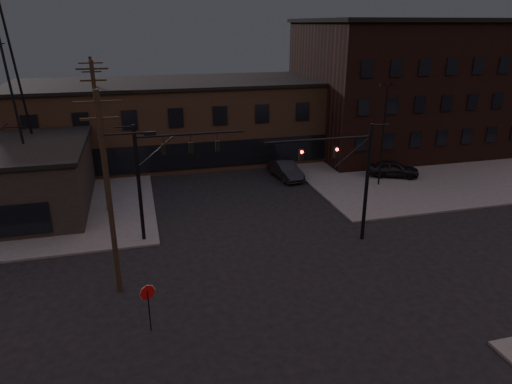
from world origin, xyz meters
TOP-DOWN VIEW (x-y plane):
  - ground at (0.00, 0.00)m, footprint 140.00×140.00m
  - sidewalk_ne at (22.00, 22.00)m, footprint 30.00×30.00m
  - building_row at (0.00, 28.00)m, footprint 40.00×12.00m
  - building_right at (22.00, 26.00)m, footprint 22.00×16.00m
  - traffic_signal_near at (5.36, 4.50)m, footprint 7.12×0.24m
  - traffic_signal_far at (-6.72, 8.00)m, footprint 7.12×0.24m
  - stop_sign at (-8.00, -1.99)m, footprint 0.72×0.33m
  - utility_pole_near at (-9.43, 2.00)m, footprint 3.70×0.28m
  - utility_pole_mid at (-10.44, 14.00)m, footprint 3.70×0.28m
  - utility_pole_far at (-11.50, 26.00)m, footprint 2.20×0.28m
  - lot_light_a at (13.00, 14.00)m, footprint 1.50×0.28m
  - lot_light_b at (19.00, 19.00)m, footprint 1.50×0.28m
  - parked_car_lot_a at (15.44, 15.71)m, footprint 5.04×3.67m
  - parked_car_lot_b at (12.85, 22.46)m, footprint 4.80×2.80m
  - car_crossing at (5.50, 18.30)m, footprint 2.34×5.26m

SIDE VIEW (x-z plane):
  - ground at x=0.00m, z-range 0.00..0.00m
  - sidewalk_ne at x=22.00m, z-range 0.00..0.15m
  - parked_car_lot_b at x=12.85m, z-range 0.15..1.46m
  - car_crossing at x=5.50m, z-range 0.00..1.68m
  - parked_car_lot_a at x=15.44m, z-range 0.15..1.74m
  - stop_sign at x=-8.00m, z-range 0.60..3.08m
  - building_row at x=0.00m, z-range 0.00..8.00m
  - traffic_signal_near at x=5.36m, z-range 0.93..8.93m
  - traffic_signal_far at x=-6.72m, z-range 1.01..9.01m
  - lot_light_a at x=13.00m, z-range 0.94..10.08m
  - lot_light_b at x=19.00m, z-range 0.94..10.08m
  - utility_pole_far at x=-11.50m, z-range 0.28..11.28m
  - utility_pole_near at x=-9.43m, z-range 0.37..11.37m
  - utility_pole_mid at x=-10.44m, z-range 0.38..11.88m
  - building_right at x=22.00m, z-range 0.00..14.00m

